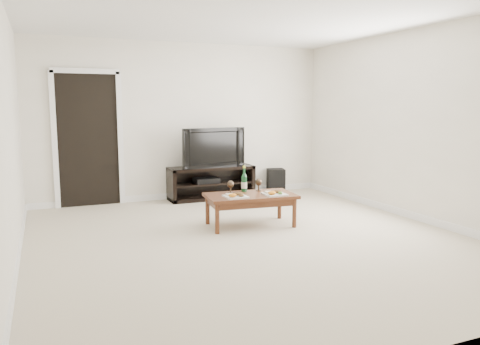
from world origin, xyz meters
name	(u,v)px	position (x,y,z in m)	size (l,w,h in m)	color
floor	(251,240)	(0.00, 0.00, 0.00)	(5.50, 5.50, 0.00)	beige
back_wall	(184,122)	(0.00, 2.77, 1.30)	(5.00, 0.04, 2.60)	silver
ceiling	(251,9)	(0.00, 0.00, 2.62)	(5.00, 5.50, 0.04)	white
doorway	(88,141)	(-1.55, 2.73, 1.02)	(0.90, 0.02, 2.05)	black
media_console	(211,183)	(0.39, 2.50, 0.28)	(1.44, 0.45, 0.55)	black
television	(211,147)	(0.39, 2.50, 0.88)	(1.14, 0.15, 0.66)	black
av_receiver	(206,180)	(0.29, 2.48, 0.33)	(0.40, 0.30, 0.08)	black
subwoofer	(276,181)	(1.63, 2.53, 0.22)	(0.29, 0.29, 0.44)	black
coffee_table	(250,210)	(0.26, 0.59, 0.21)	(1.15, 0.63, 0.42)	#562E17
plate_left	(236,195)	(0.01, 0.48, 0.45)	(0.27, 0.27, 0.07)	white
plate_right	(275,192)	(0.53, 0.44, 0.45)	(0.27, 0.27, 0.07)	white
wine_bottle	(244,179)	(0.26, 0.81, 0.59)	(0.07, 0.07, 0.35)	#0F3A1C
goblet_left	(231,187)	(0.05, 0.77, 0.51)	(0.09, 0.09, 0.17)	#392C1F
goblet_right	(259,185)	(0.46, 0.78, 0.51)	(0.09, 0.09, 0.17)	#392C1F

